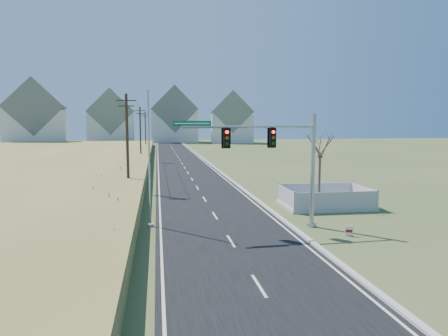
{
  "coord_description": "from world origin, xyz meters",
  "views": [
    {
      "loc": [
        -3.82,
        -22.48,
        6.36
      ],
      "look_at": [
        0.53,
        3.41,
        3.4
      ],
      "focal_mm": 32.0,
      "sensor_mm": 36.0,
      "label": 1
    }
  ],
  "objects_px": {
    "open_sign": "(349,231)",
    "bare_tree": "(320,144)",
    "fence_enclosure": "(325,203)",
    "flagpole": "(150,173)",
    "traffic_signal_mast": "(284,158)"
  },
  "relations": [
    {
      "from": "traffic_signal_mast",
      "to": "open_sign",
      "type": "xyz_separation_m",
      "value": [
        3.15,
        -2.31,
        -3.98
      ]
    },
    {
      "from": "traffic_signal_mast",
      "to": "open_sign",
      "type": "relative_size",
      "value": 15.41
    },
    {
      "from": "fence_enclosure",
      "to": "traffic_signal_mast",
      "type": "bearing_deg",
      "value": -131.35
    },
    {
      "from": "traffic_signal_mast",
      "to": "bare_tree",
      "type": "distance_m",
      "value": 7.33
    },
    {
      "from": "open_sign",
      "to": "traffic_signal_mast",
      "type": "bearing_deg",
      "value": 164.38
    },
    {
      "from": "open_sign",
      "to": "bare_tree",
      "type": "relative_size",
      "value": 0.1
    },
    {
      "from": "traffic_signal_mast",
      "to": "fence_enclosure",
      "type": "xyz_separation_m",
      "value": [
        5.15,
        5.52,
        -4.0
      ]
    },
    {
      "from": "fence_enclosure",
      "to": "flagpole",
      "type": "bearing_deg",
      "value": -161.95
    },
    {
      "from": "open_sign",
      "to": "bare_tree",
      "type": "bearing_deg",
      "value": 99.71
    },
    {
      "from": "fence_enclosure",
      "to": "open_sign",
      "type": "relative_size",
      "value": 11.72
    },
    {
      "from": "flagpole",
      "to": "bare_tree",
      "type": "distance_m",
      "value": 13.32
    },
    {
      "from": "fence_enclosure",
      "to": "open_sign",
      "type": "height_order",
      "value": "fence_enclosure"
    },
    {
      "from": "flagpole",
      "to": "bare_tree",
      "type": "bearing_deg",
      "value": 17.37
    },
    {
      "from": "fence_enclosure",
      "to": "flagpole",
      "type": "height_order",
      "value": "flagpole"
    },
    {
      "from": "traffic_signal_mast",
      "to": "open_sign",
      "type": "distance_m",
      "value": 5.58
    }
  ]
}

